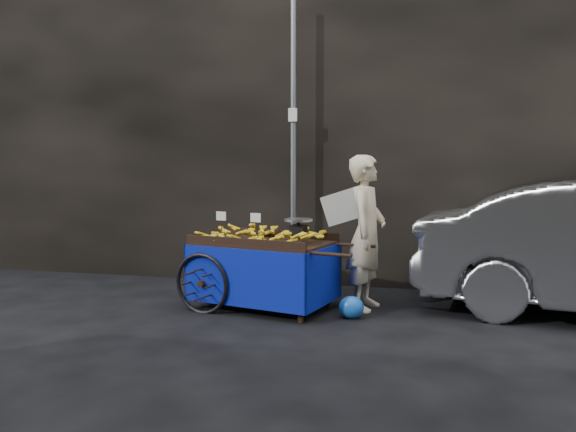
# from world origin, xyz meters

# --- Properties ---
(ground) EXTENTS (80.00, 80.00, 0.00)m
(ground) POSITION_xyz_m (0.00, 0.00, 0.00)
(ground) COLOR black
(ground) RESTS_ON ground
(building_wall) EXTENTS (13.50, 2.00, 5.00)m
(building_wall) POSITION_xyz_m (0.39, 2.60, 2.50)
(building_wall) COLOR black
(building_wall) RESTS_ON ground
(street_pole) EXTENTS (0.12, 0.10, 4.00)m
(street_pole) POSITION_xyz_m (0.30, 1.30, 2.01)
(street_pole) COLOR slate
(street_pole) RESTS_ON ground
(banana_cart) EXTENTS (2.33, 1.45, 1.18)m
(banana_cart) POSITION_xyz_m (0.15, 0.15, 0.73)
(banana_cart) COLOR black
(banana_cart) RESTS_ON ground
(vendor) EXTENTS (0.82, 0.73, 1.83)m
(vendor) POSITION_xyz_m (1.40, 0.38, 0.92)
(vendor) COLOR beige
(vendor) RESTS_ON ground
(plastic_bag) EXTENTS (0.28, 0.22, 0.25)m
(plastic_bag) POSITION_xyz_m (1.28, -0.10, 0.13)
(plastic_bag) COLOR blue
(plastic_bag) RESTS_ON ground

